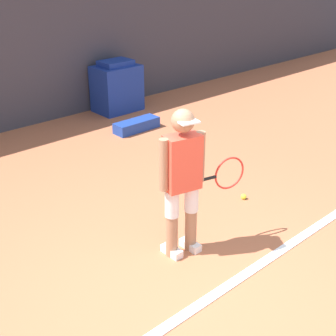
# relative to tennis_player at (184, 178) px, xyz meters

# --- Properties ---
(ground_plane) EXTENTS (24.00, 24.00, 0.00)m
(ground_plane) POSITION_rel_tennis_player_xyz_m (-0.40, -0.70, -0.84)
(ground_plane) COLOR #B76642
(court_baseline) EXTENTS (21.60, 0.10, 0.01)m
(court_baseline) POSITION_rel_tennis_player_xyz_m (-0.40, -0.69, -0.84)
(court_baseline) COLOR white
(court_baseline) RESTS_ON ground_plane
(tennis_player) EXTENTS (0.95, 0.33, 1.53)m
(tennis_player) POSITION_rel_tennis_player_xyz_m (0.00, 0.00, 0.00)
(tennis_player) COLOR #A37556
(tennis_player) RESTS_ON ground_plane
(tennis_ball) EXTENTS (0.07, 0.07, 0.07)m
(tennis_ball) POSITION_rel_tennis_player_xyz_m (1.32, 0.28, -0.81)
(tennis_ball) COLOR #D1E533
(tennis_ball) RESTS_ON ground_plane
(covered_chair) EXTENTS (0.84, 0.61, 0.96)m
(covered_chair) POSITION_rel_tennis_player_xyz_m (2.28, 4.17, -0.39)
(covered_chair) COLOR navy
(covered_chair) RESTS_ON ground_plane
(equipment_bag) EXTENTS (0.82, 0.28, 0.18)m
(equipment_bag) POSITION_rel_tennis_player_xyz_m (1.87, 3.07, -0.75)
(equipment_bag) COLOR #1E3D99
(equipment_bag) RESTS_ON ground_plane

